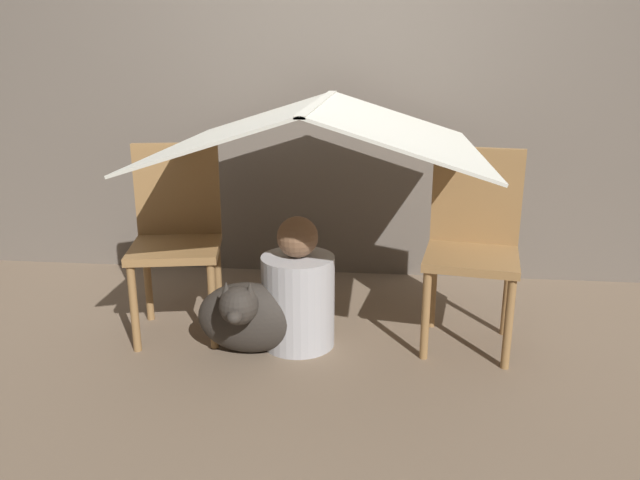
{
  "coord_description": "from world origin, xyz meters",
  "views": [
    {
      "loc": [
        0.27,
        -2.57,
        1.29
      ],
      "look_at": [
        0.0,
        0.06,
        0.48
      ],
      "focal_mm": 35.0,
      "sensor_mm": 36.0,
      "label": 1
    }
  ],
  "objects_px": {
    "chair_right": "(473,240)",
    "person_front": "(298,294)",
    "chair_left": "(177,231)",
    "dog": "(247,316)"
  },
  "relations": [
    {
      "from": "person_front",
      "to": "chair_right",
      "type": "bearing_deg",
      "value": 9.45
    },
    {
      "from": "chair_left",
      "to": "chair_right",
      "type": "relative_size",
      "value": 1.0
    },
    {
      "from": "chair_right",
      "to": "dog",
      "type": "distance_m",
      "value": 1.06
    },
    {
      "from": "chair_left",
      "to": "chair_right",
      "type": "height_order",
      "value": "same"
    },
    {
      "from": "chair_left",
      "to": "dog",
      "type": "relative_size",
      "value": 1.94
    },
    {
      "from": "chair_right",
      "to": "person_front",
      "type": "relative_size",
      "value": 1.46
    },
    {
      "from": "chair_right",
      "to": "person_front",
      "type": "xyz_separation_m",
      "value": [
        -0.77,
        -0.13,
        -0.24
      ]
    },
    {
      "from": "dog",
      "to": "person_front",
      "type": "bearing_deg",
      "value": 29.33
    },
    {
      "from": "person_front",
      "to": "dog",
      "type": "height_order",
      "value": "person_front"
    },
    {
      "from": "chair_right",
      "to": "dog",
      "type": "bearing_deg",
      "value": -156.72
    }
  ]
}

